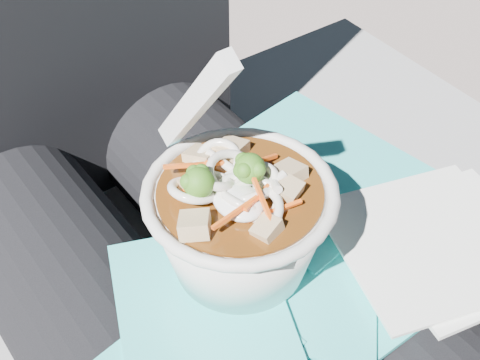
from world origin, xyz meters
TOP-DOWN VIEW (x-y plane):
  - lap at (0.00, 0.00)m, footprint 0.31×0.48m
  - person_body at (-0.00, 0.09)m, footprint 0.34×0.94m
  - plastic_bag at (0.03, -0.02)m, footprint 0.34×0.26m
  - napkins at (0.14, -0.09)m, footprint 0.17×0.17m
  - udon_bowl at (0.01, -0.01)m, footprint 0.15×0.15m

SIDE VIEW (x-z plane):
  - lap at x=0.00m, z-range 0.43..0.57m
  - person_body at x=0.00m, z-range 0.04..1.02m
  - plastic_bag at x=0.03m, z-range 0.57..0.59m
  - napkins at x=0.14m, z-range 0.59..0.59m
  - udon_bowl at x=0.01m, z-range 0.54..0.73m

